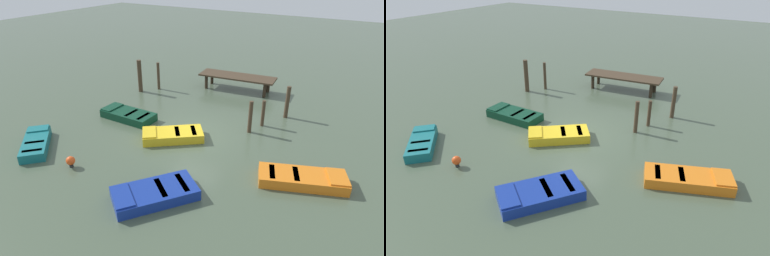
{
  "view_description": "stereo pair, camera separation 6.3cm",
  "coord_description": "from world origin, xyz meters",
  "views": [
    {
      "loc": [
        7.23,
        -12.06,
        7.47
      ],
      "look_at": [
        0.0,
        0.0,
        0.35
      ],
      "focal_mm": 31.19,
      "sensor_mm": 36.0,
      "label": 1
    },
    {
      "loc": [
        7.28,
        -12.03,
        7.47
      ],
      "look_at": [
        0.0,
        0.0,
        0.35
      ],
      "focal_mm": 31.19,
      "sensor_mm": 36.0,
      "label": 2
    }
  ],
  "objects": [
    {
      "name": "rowboat_teal",
      "position": [
        -5.3,
        -4.6,
        0.22
      ],
      "size": [
        2.65,
        2.6,
        0.46
      ],
      "rotation": [
        0.0,
        0.0,
        2.38
      ],
      "color": "#14666B",
      "rests_on": "ground_plane"
    },
    {
      "name": "mooring_piling_mid_right",
      "position": [
        2.52,
        2.63,
        0.67
      ],
      "size": [
        0.17,
        0.17,
        1.35
      ],
      "primitive_type": "cylinder",
      "color": "#423323",
      "rests_on": "ground_plane"
    },
    {
      "name": "rowboat_orange",
      "position": [
        5.52,
        -1.21,
        0.22
      ],
      "size": [
        3.38,
        2.27,
        0.46
      ],
      "rotation": [
        0.0,
        0.0,
        0.37
      ],
      "color": "orange",
      "rests_on": "ground_plane"
    },
    {
      "name": "mooring_piling_far_right",
      "position": [
        3.24,
        4.22,
        0.86
      ],
      "size": [
        0.21,
        0.21,
        1.71
      ],
      "primitive_type": "cylinder",
      "color": "#423323",
      "rests_on": "ground_plane"
    },
    {
      "name": "dock_segment",
      "position": [
        -0.68,
        6.7,
        0.82
      ],
      "size": [
        4.87,
        1.94,
        0.95
      ],
      "rotation": [
        0.0,
        0.0,
        0.11
      ],
      "color": "#423323",
      "rests_on": "ground_plane"
    },
    {
      "name": "mooring_piling_near_right",
      "position": [
        2.24,
        1.64,
        0.8
      ],
      "size": [
        0.19,
        0.19,
        1.6
      ],
      "primitive_type": "cylinder",
      "color": "#423323",
      "rests_on": "ground_plane"
    },
    {
      "name": "rowboat_dark_green",
      "position": [
        -3.78,
        -0.19,
        0.22
      ],
      "size": [
        2.86,
        1.26,
        0.46
      ],
      "rotation": [
        0.0,
        0.0,
        3.14
      ],
      "color": "#0C3823",
      "rests_on": "ground_plane"
    },
    {
      "name": "mooring_piling_center",
      "position": [
        -5.79,
        3.36,
        1.0
      ],
      "size": [
        0.27,
        0.27,
        2.01
      ],
      "primitive_type": "cylinder",
      "color": "#423323",
      "rests_on": "ground_plane"
    },
    {
      "name": "marker_buoy",
      "position": [
        -2.73,
        -4.89,
        0.29
      ],
      "size": [
        0.36,
        0.36,
        0.48
      ],
      "color": "#262626",
      "rests_on": "ground_plane"
    },
    {
      "name": "rowboat_yellow",
      "position": [
        -0.55,
        -0.85,
        0.22
      ],
      "size": [
        2.95,
        2.7,
        0.46
      ],
      "rotation": [
        0.0,
        0.0,
        3.81
      ],
      "color": "gold",
      "rests_on": "ground_plane"
    },
    {
      "name": "ground_plane",
      "position": [
        0.0,
        0.0,
        0.0
      ],
      "size": [
        80.0,
        80.0,
        0.0
      ],
      "primitive_type": "plane",
      "color": "#475642"
    },
    {
      "name": "mooring_piling_near_left",
      "position": [
        -5.07,
        4.3,
        0.87
      ],
      "size": [
        0.18,
        0.18,
        1.73
      ],
      "primitive_type": "cylinder",
      "color": "#423323",
      "rests_on": "ground_plane"
    },
    {
      "name": "rowboat_blue",
      "position": [
        1.32,
        -4.76,
        0.22
      ],
      "size": [
        2.89,
        3.18,
        0.46
      ],
      "rotation": [
        0.0,
        0.0,
        4.07
      ],
      "color": "navy",
      "rests_on": "ground_plane"
    }
  ]
}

